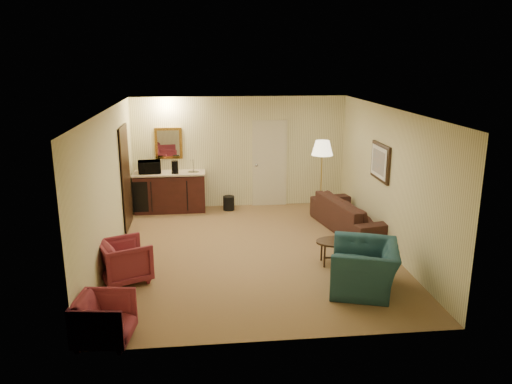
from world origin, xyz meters
TOP-DOWN VIEW (x-y plane):
  - ground at (0.00, 0.00)m, footprint 6.00×6.00m
  - room_walls at (-0.10, 0.77)m, footprint 5.02×6.01m
  - wetbar_cabinet at (-1.65, 2.72)m, footprint 1.64×0.58m
  - sofa at (2.15, 0.95)m, footprint 1.11×2.36m
  - teal_armchair at (1.53, -1.72)m, footprint 1.03×1.29m
  - rose_chair_near at (-2.15, -1.00)m, footprint 0.91×0.94m
  - rose_chair_far at (-2.15, -2.80)m, footprint 0.71×0.74m
  - coffee_table at (1.39, -0.70)m, footprint 0.77×0.55m
  - floor_lamp at (1.70, 1.88)m, footprint 0.53×0.53m
  - waste_bin at (-0.30, 2.65)m, footprint 0.30×0.30m
  - microwave at (-2.09, 2.71)m, footprint 0.53×0.33m
  - coffee_maker at (-1.51, 2.61)m, footprint 0.17×0.17m

SIDE VIEW (x-z plane):
  - ground at x=0.00m, z-range 0.00..0.00m
  - waste_bin at x=-0.30m, z-range 0.00..0.33m
  - coffee_table at x=1.39m, z-range 0.00..0.43m
  - rose_chair_far at x=-2.15m, z-range 0.00..0.69m
  - rose_chair_near at x=-2.15m, z-range 0.00..0.74m
  - sofa at x=2.15m, z-range 0.00..0.89m
  - wetbar_cabinet at x=-1.65m, z-range 0.00..0.92m
  - teal_armchair at x=1.53m, z-range 0.00..0.98m
  - floor_lamp at x=1.70m, z-range 0.00..1.74m
  - coffee_maker at x=-1.51m, z-range 0.92..1.21m
  - microwave at x=-2.09m, z-range 0.92..1.26m
  - room_walls at x=-0.10m, z-range 0.41..3.02m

